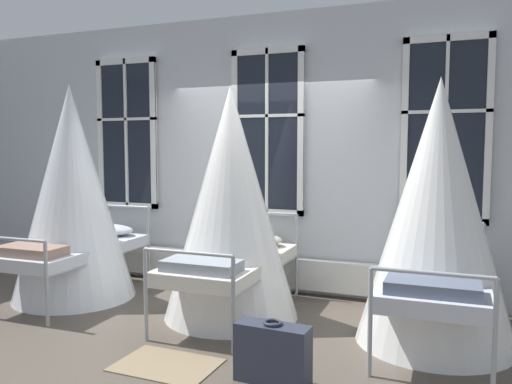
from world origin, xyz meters
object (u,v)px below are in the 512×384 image
at_px(cot_first, 72,196).
at_px(cot_second, 231,206).
at_px(suitcase_dark, 273,353).
at_px(cot_third, 437,216).

bearing_deg(cot_first, cot_second, -89.67).
xyz_separation_m(cot_second, suitcase_dark, (0.91, -1.28, -0.92)).
height_order(cot_second, suitcase_dark, cot_second).
relative_size(cot_second, cot_third, 1.00).
xyz_separation_m(cot_first, cot_third, (3.97, 0.04, -0.05)).
bearing_deg(cot_second, cot_third, -90.10).
distance_m(cot_second, cot_third, 1.99).
xyz_separation_m(cot_second, cot_third, (1.99, -0.00, -0.01)).
relative_size(cot_first, cot_second, 1.04).
bearing_deg(suitcase_dark, cot_first, 160.29).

